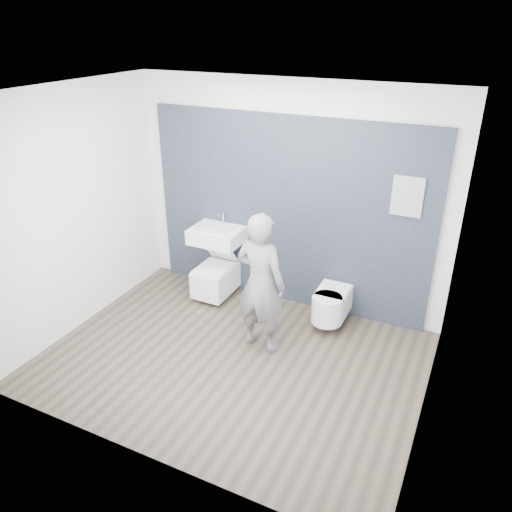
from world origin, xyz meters
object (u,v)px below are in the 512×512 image
at_px(toilet_rounded, 330,304).
at_px(toilet_square, 216,278).
at_px(washbasin, 217,235).
at_px(visitor, 261,283).

bearing_deg(toilet_rounded, toilet_square, 179.51).
distance_m(washbasin, visitor, 1.31).
height_order(toilet_square, toilet_rounded, toilet_square).
height_order(washbasin, toilet_rounded, washbasin).
relative_size(toilet_rounded, visitor, 0.39).
xyz_separation_m(toilet_square, visitor, (1.02, -0.76, 0.54)).
height_order(washbasin, visitor, visitor).
bearing_deg(washbasin, toilet_rounded, -2.79).
xyz_separation_m(toilet_rounded, visitor, (-0.58, -0.75, 0.52)).
distance_m(toilet_rounded, visitor, 1.08).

